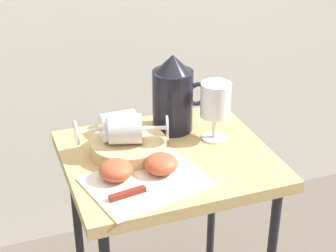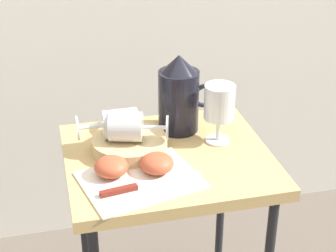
{
  "view_description": "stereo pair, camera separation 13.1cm",
  "coord_description": "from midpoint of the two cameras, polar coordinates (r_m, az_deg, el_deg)",
  "views": [
    {
      "loc": [
        -0.39,
        -1.09,
        1.35
      ],
      "look_at": [
        0.0,
        0.0,
        0.74
      ],
      "focal_mm": 58.58,
      "sensor_mm": 36.0,
      "label": 1
    },
    {
      "loc": [
        -0.27,
        -1.13,
        1.35
      ],
      "look_at": [
        0.0,
        0.0,
        0.74
      ],
      "focal_mm": 58.58,
      "sensor_mm": 36.0,
      "label": 2
    }
  ],
  "objects": [
    {
      "name": "table",
      "position": [
        1.39,
        -2.71,
        -5.77
      ],
      "size": [
        0.5,
        0.44,
        0.66
      ],
      "color": "tan",
      "rests_on": "ground_plane"
    },
    {
      "name": "linen_napkin",
      "position": [
        1.25,
        -5.29,
        -5.89
      ],
      "size": [
        0.3,
        0.25,
        0.0
      ],
      "primitive_type": "cube",
      "rotation": [
        0.0,
        0.0,
        0.23
      ],
      "color": "silver",
      "rests_on": "table"
    },
    {
      "name": "basket_tray",
      "position": [
        1.35,
        -6.9,
        -2.19
      ],
      "size": [
        0.19,
        0.19,
        0.03
      ],
      "primitive_type": "cylinder",
      "color": "tan",
      "rests_on": "table"
    },
    {
      "name": "pitcher",
      "position": [
        1.43,
        -2.09,
        2.71
      ],
      "size": [
        0.16,
        0.11,
        0.21
      ],
      "color": "black",
      "rests_on": "table"
    },
    {
      "name": "wine_glass_upright",
      "position": [
        1.37,
        2.25,
        2.36
      ],
      "size": [
        0.08,
        0.08,
        0.16
      ],
      "color": "silver",
      "rests_on": "table"
    },
    {
      "name": "wine_glass_tipped_near",
      "position": [
        1.34,
        -8.17,
        -0.09
      ],
      "size": [
        0.15,
        0.07,
        0.07
      ],
      "color": "silver",
      "rests_on": "basket_tray"
    },
    {
      "name": "wine_glass_tipped_far",
      "position": [
        1.32,
        -7.1,
        -0.37
      ],
      "size": [
        0.16,
        0.1,
        0.07
      ],
      "color": "silver",
      "rests_on": "basket_tray"
    },
    {
      "name": "apple_half_left",
      "position": [
        1.25,
        -8.45,
        -4.64
      ],
      "size": [
        0.08,
        0.08,
        0.04
      ],
      "primitive_type": "ellipsoid",
      "color": "#C15133",
      "rests_on": "linen_napkin"
    },
    {
      "name": "apple_half_right",
      "position": [
        1.26,
        -3.7,
        -4.03
      ],
      "size": [
        0.08,
        0.08,
        0.04
      ],
      "primitive_type": "ellipsoid",
      "color": "#C15133",
      "rests_on": "linen_napkin"
    },
    {
      "name": "knife",
      "position": [
        1.21,
        -5.59,
        -6.64
      ],
      "size": [
        0.24,
        0.05,
        0.01
      ],
      "color": "silver",
      "rests_on": "linen_napkin"
    }
  ]
}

